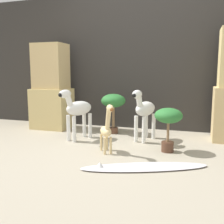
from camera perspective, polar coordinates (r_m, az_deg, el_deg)
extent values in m
plane|color=#9E937F|center=(3.01, 0.18, -9.21)|extent=(14.00, 14.00, 0.00)
cube|color=#2D2B28|center=(4.34, 6.38, 10.92)|extent=(6.40, 0.08, 2.20)
cube|color=#D1B775|center=(4.46, -12.89, 0.75)|extent=(0.60, 0.47, 0.66)
cube|color=tan|center=(4.42, -13.19, 9.63)|extent=(0.50, 0.39, 0.72)
cylinder|color=silver|center=(3.44, 6.95, -3.92)|extent=(0.05, 0.05, 0.35)
cylinder|color=silver|center=(3.50, 5.25, -3.70)|extent=(0.05, 0.05, 0.35)
cylinder|color=silver|center=(3.70, 9.04, -3.08)|extent=(0.05, 0.05, 0.35)
cylinder|color=silver|center=(3.75, 7.42, -2.89)|extent=(0.05, 0.05, 0.35)
ellipsoid|color=silver|center=(3.55, 7.28, 0.71)|extent=(0.31, 0.46, 0.19)
cylinder|color=silver|center=(3.38, 5.95, 2.50)|extent=(0.11, 0.14, 0.20)
ellipsoid|color=silver|center=(3.32, 5.50, 3.86)|extent=(0.15, 0.20, 0.11)
sphere|color=black|center=(3.26, 4.84, 3.61)|extent=(0.05, 0.05, 0.05)
cube|color=black|center=(3.38, 5.95, 2.66)|extent=(0.04, 0.08, 0.17)
cylinder|color=silver|center=(3.51, -8.23, -3.71)|extent=(0.05, 0.05, 0.35)
cylinder|color=silver|center=(3.60, -9.46, -3.44)|extent=(0.05, 0.05, 0.35)
cylinder|color=silver|center=(3.71, -4.80, -2.99)|extent=(0.05, 0.05, 0.35)
cylinder|color=silver|center=(3.79, -6.05, -2.76)|extent=(0.05, 0.05, 0.35)
ellipsoid|color=silver|center=(3.61, -7.17, 0.82)|extent=(0.34, 0.46, 0.19)
cylinder|color=silver|center=(3.47, -9.39, 2.59)|extent=(0.12, 0.15, 0.20)
ellipsoid|color=silver|center=(3.43, -10.16, 3.91)|extent=(0.16, 0.21, 0.11)
sphere|color=black|center=(3.38, -11.17, 3.66)|extent=(0.05, 0.05, 0.05)
cube|color=black|center=(3.47, -9.39, 2.75)|extent=(0.05, 0.08, 0.17)
cylinder|color=#E0C184|center=(2.99, -0.28, -7.30)|extent=(0.03, 0.03, 0.20)
cylinder|color=#E0C184|center=(2.98, -1.59, -7.40)|extent=(0.03, 0.03, 0.20)
cylinder|color=#E0C184|center=(3.15, -1.12, -6.48)|extent=(0.03, 0.03, 0.20)
cylinder|color=#E0C184|center=(3.14, -2.37, -6.56)|extent=(0.03, 0.03, 0.20)
ellipsoid|color=#E0C184|center=(3.03, -1.36, -4.22)|extent=(0.23, 0.27, 0.12)
cylinder|color=#E0C184|center=(2.90, -0.85, -1.49)|extent=(0.12, 0.14, 0.29)
ellipsoid|color=#E0C184|center=(2.79, -0.39, 0.82)|extent=(0.13, 0.15, 0.08)
sphere|color=brown|center=(2.74, -0.07, 0.53)|extent=(0.04, 0.04, 0.04)
cylinder|color=#513323|center=(4.01, 0.29, -4.00)|extent=(0.14, 0.14, 0.09)
cylinder|color=brown|center=(3.98, 0.29, -1.18)|extent=(0.04, 0.04, 0.31)
ellipsoid|color=#286B2D|center=(3.94, 0.30, 2.49)|extent=(0.37, 0.37, 0.20)
cylinder|color=#513323|center=(3.16, 11.99, -7.39)|extent=(0.14, 0.14, 0.12)
cylinder|color=brown|center=(3.11, 12.08, -4.37)|extent=(0.03, 0.03, 0.22)
ellipsoid|color=#286B2D|center=(3.08, 12.20, -0.76)|extent=(0.32, 0.32, 0.18)
ellipsoid|color=silver|center=(2.61, 7.12, -11.75)|extent=(1.25, 0.71, 0.03)
cone|color=white|center=(2.55, -2.72, -11.40)|extent=(0.10, 0.10, 0.05)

